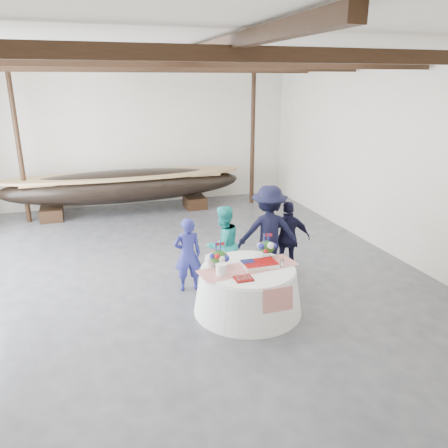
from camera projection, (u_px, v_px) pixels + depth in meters
name	position (u px, v px, depth m)	size (l,w,h in m)	color
floor	(181.00, 272.00, 9.47)	(10.00, 12.00, 0.01)	#3D3D42
wall_back	(140.00, 136.00, 14.20)	(10.00, 0.02, 4.50)	silver
wall_front	(341.00, 315.00, 3.34)	(10.00, 0.02, 4.50)	silver
wall_right	(388.00, 157.00, 10.21)	(0.02, 12.00, 4.50)	silver
ceiling	(174.00, 50.00, 8.06)	(10.00, 12.00, 0.01)	white
pavilion_structure	(167.00, 78.00, 8.97)	(9.80, 11.76, 4.50)	black
longboat_display	(125.00, 186.00, 13.40)	(7.31, 1.46, 1.37)	black
banquet_table	(248.00, 289.00, 7.79)	(1.94, 1.94, 0.83)	white
tabletop_items	(243.00, 257.00, 7.76)	(1.85, 1.04, 0.40)	red
guest_woman_blue	(188.00, 255.00, 8.47)	(0.54, 0.36, 1.49)	navy
guest_woman_teal	(223.00, 245.00, 8.81)	(0.78, 0.61, 1.61)	teal
guest_man_left	(269.00, 232.00, 9.01)	(1.27, 0.73, 1.96)	black
guest_man_right	(288.00, 238.00, 9.17)	(0.94, 0.39, 1.60)	black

